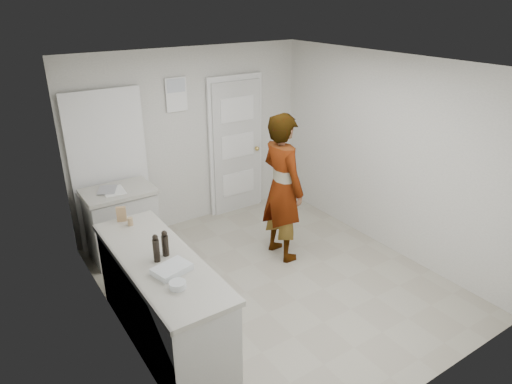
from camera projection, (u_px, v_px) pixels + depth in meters
ground at (273, 281)px, 5.40m from camera, size 4.00×4.00×0.00m
room_shell at (183, 157)px, 6.39m from camera, size 4.00×4.00×4.00m
main_counter at (163, 303)px, 4.34m from camera, size 0.64×1.96×0.93m
side_counter at (122, 226)px, 5.77m from camera, size 0.84×0.61×0.93m
person at (282, 188)px, 5.60m from camera, size 0.46×0.69×1.88m
cake_mix_box at (121, 214)px, 4.78m from camera, size 0.11×0.08×0.16m
spice_jar at (130, 222)px, 4.70m from camera, size 0.06×0.06×0.08m
oil_cruet_a at (165, 244)px, 4.13m from camera, size 0.06×0.06×0.25m
oil_cruet_b at (156, 249)px, 4.04m from camera, size 0.06×0.06×0.27m
baking_dish at (172, 269)px, 3.92m from camera, size 0.36×0.29×0.05m
egg_bowl at (178, 285)px, 3.71m from camera, size 0.14×0.14×0.05m
papers at (114, 191)px, 5.53m from camera, size 0.27×0.33×0.01m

